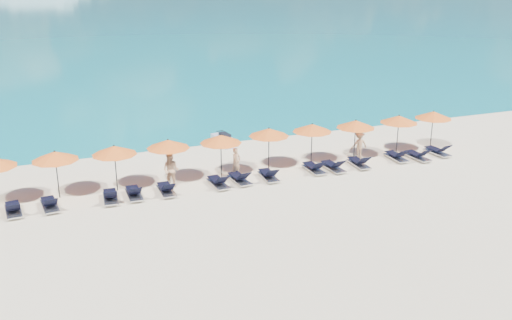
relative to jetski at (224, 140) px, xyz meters
name	(u,v)px	position (x,y,z in m)	size (l,w,h in m)	color
ground	(281,206)	(-0.55, -9.67, -0.30)	(1400.00, 1400.00, 0.00)	beige
jetski	(224,140)	(0.00, 0.00, 0.00)	(1.04, 2.14, 0.73)	silver
beachgoer_a	(236,163)	(-1.15, -5.49, 0.46)	(0.56, 0.37, 1.53)	tan
beachgoer_b	(171,170)	(-4.52, -5.67, 0.54)	(0.82, 0.47, 1.69)	tan
beachgoer_c	(359,144)	(6.25, -5.01, 0.46)	(0.99, 0.46, 1.53)	tan
umbrella_1	(55,156)	(-9.65, -5.09, 1.72)	(2.10, 2.10, 2.28)	black
umbrella_2	(114,150)	(-7.04, -5.20, 1.72)	(2.10, 2.10, 2.28)	black
umbrella_3	(168,144)	(-4.49, -5.13, 1.72)	(2.10, 2.10, 2.28)	black
umbrella_4	(221,139)	(-1.87, -5.27, 1.72)	(2.10, 2.10, 2.28)	black
umbrella_5	(269,132)	(0.82, -5.01, 1.72)	(2.10, 2.10, 2.28)	black
umbrella_6	(312,128)	(3.28, -5.05, 1.72)	(2.10, 2.10, 2.28)	black
umbrella_7	(356,124)	(5.83, -5.22, 1.72)	(2.10, 2.10, 2.28)	black
umbrella_8	(399,119)	(8.63, -5.19, 1.72)	(2.10, 2.10, 2.28)	black
umbrella_9	(433,115)	(11.04, -5.09, 1.72)	(2.10, 2.10, 2.28)	black
lounger_1	(13,209)	(-11.60, -6.34, -0.07)	(0.77, 1.75, 0.66)	silver
lounger_2	(50,204)	(-10.12, -6.34, -0.07)	(0.78, 1.75, 0.66)	silver
lounger_3	(110,196)	(-7.52, -6.41, -0.07)	(0.75, 1.74, 0.66)	silver
lounger_4	(134,193)	(-6.45, -6.37, -0.07)	(0.65, 1.71, 0.66)	silver
lounger_5	(166,189)	(-4.96, -6.45, -0.07)	(0.62, 1.70, 0.66)	silver
lounger_6	(218,182)	(-2.41, -6.45, -0.07)	(0.74, 1.74, 0.66)	silver
lounger_7	(240,178)	(-1.28, -6.33, -0.07)	(0.78, 1.75, 0.66)	silver
lounger_8	(269,175)	(0.23, -6.42, -0.07)	(0.69, 1.73, 0.66)	silver
lounger_9	(314,168)	(2.84, -6.28, -0.07)	(0.64, 1.71, 0.66)	silver
lounger_10	(333,166)	(3.88, -6.43, -0.07)	(0.71, 1.73, 0.66)	silver
lounger_11	(359,163)	(5.43, -6.41, -0.07)	(0.71, 1.73, 0.66)	silver
lounger_12	(396,156)	(7.94, -6.19, -0.07)	(0.68, 1.72, 0.66)	silver
lounger_13	(418,156)	(9.08, -6.54, -0.07)	(0.74, 1.74, 0.66)	silver
lounger_14	(438,151)	(10.63, -6.27, -0.07)	(0.77, 1.75, 0.66)	silver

